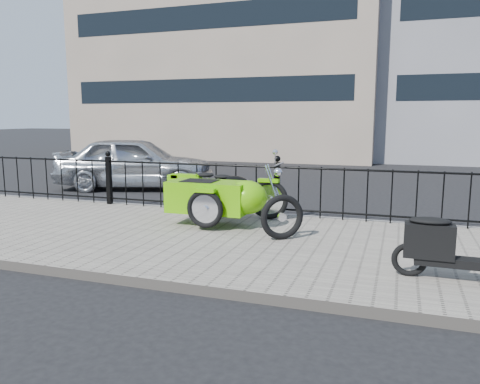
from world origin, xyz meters
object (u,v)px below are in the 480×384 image
(motorcycle_sidecar, at_px, (222,196))
(sedan_car, at_px, (136,163))
(scooter, at_px, (452,247))
(spare_tire, at_px, (282,217))

(motorcycle_sidecar, xyz_separation_m, sedan_car, (-3.84, 3.63, 0.10))
(scooter, bearing_deg, spare_tire, 153.21)
(scooter, xyz_separation_m, spare_tire, (-2.13, 1.07, -0.04))
(scooter, height_order, sedan_car, sedan_car)
(sedan_car, bearing_deg, motorcycle_sidecar, -150.46)
(motorcycle_sidecar, relative_size, sedan_car, 0.56)
(spare_tire, xyz_separation_m, sedan_car, (-5.01, 4.27, 0.24))
(scooter, relative_size, sedan_car, 0.35)
(spare_tire, bearing_deg, sedan_car, 139.55)
(motorcycle_sidecar, relative_size, scooter, 1.61)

